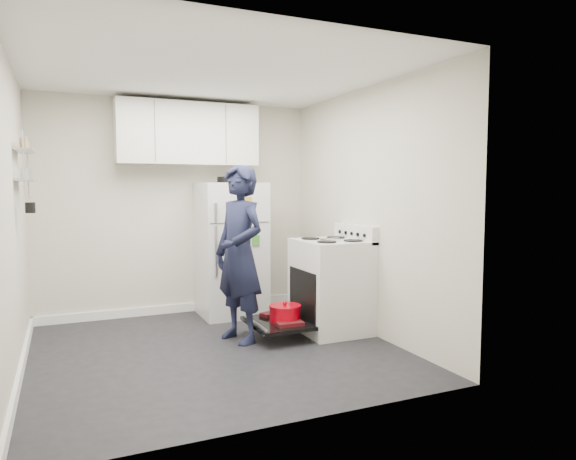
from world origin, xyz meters
name	(u,v)px	position (x,y,z in m)	size (l,w,h in m)	color
room	(210,219)	(-0.03, 0.03, 1.21)	(3.21, 3.21, 2.51)	black
electric_range	(330,287)	(1.26, 0.15, 0.47)	(0.66, 0.76, 1.10)	silver
open_oven_door	(281,318)	(0.71, 0.14, 0.20)	(0.55, 0.70, 0.24)	black
refrigerator	(231,249)	(0.54, 1.25, 0.78)	(0.72, 0.74, 1.61)	silver
upper_cabinets	(188,134)	(0.10, 1.43, 2.10)	(1.60, 0.33, 0.70)	silver
wall_shelf_rack	(26,166)	(-1.52, 0.49, 1.68)	(0.14, 0.60, 0.61)	#B2B2B7
person	(239,254)	(0.30, 0.20, 0.85)	(0.62, 0.41, 1.70)	#161931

